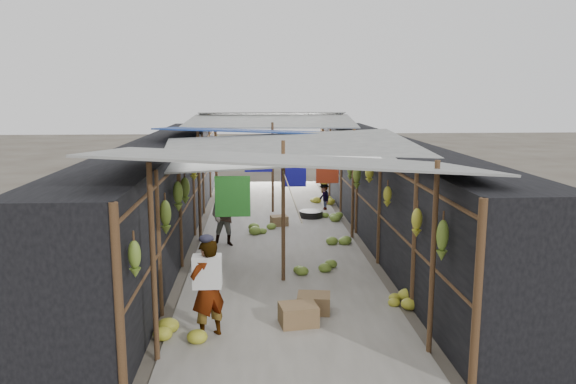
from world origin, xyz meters
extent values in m
plane|color=#6B6356|center=(0.00, 0.00, 0.00)|extent=(80.00, 80.00, 0.00)
cube|color=#9E998E|center=(0.00, 6.50, 0.01)|extent=(3.60, 16.00, 0.02)
cube|color=black|center=(-2.70, 6.50, 1.15)|extent=(1.40, 15.00, 2.30)
cube|color=black|center=(2.70, 6.50, 1.15)|extent=(1.40, 15.00, 2.30)
cube|color=#8D6747|center=(0.12, 0.99, 0.16)|extent=(0.61, 0.52, 0.33)
cube|color=#8D6747|center=(0.40, 1.46, 0.15)|extent=(0.57, 0.48, 0.31)
cube|color=#8D6747|center=(0.11, 7.31, 0.14)|extent=(0.48, 0.42, 0.27)
cylinder|color=black|center=(1.04, 8.23, 0.10)|extent=(0.65, 0.65, 0.20)
imported|color=white|center=(-1.18, 0.66, 0.72)|extent=(0.63, 0.58, 1.44)
imported|color=#1F379F|center=(-1.20, 5.47, 0.69)|extent=(0.76, 0.65, 1.38)
imported|color=#55504A|center=(1.52, 9.22, 0.40)|extent=(0.45, 0.59, 0.81)
cylinder|color=brown|center=(-1.80, 0.00, 1.30)|extent=(0.07, 0.07, 2.60)
cylinder|color=brown|center=(1.80, 0.00, 1.30)|extent=(0.07, 0.07, 2.60)
cylinder|color=brown|center=(0.00, 3.00, 1.30)|extent=(0.07, 0.07, 2.60)
cylinder|color=brown|center=(-1.80, 6.00, 1.30)|extent=(0.07, 0.07, 2.60)
cylinder|color=brown|center=(1.80, 6.00, 1.30)|extent=(0.07, 0.07, 2.60)
cylinder|color=brown|center=(0.00, 9.00, 1.30)|extent=(0.07, 0.07, 2.60)
cylinder|color=brown|center=(-1.80, 12.00, 1.30)|extent=(0.07, 0.07, 2.60)
cylinder|color=brown|center=(1.80, 12.00, 1.30)|extent=(0.07, 0.07, 2.60)
cube|color=gray|center=(0.00, 1.00, 2.50)|extent=(5.21, 3.19, 0.52)
cube|color=gray|center=(0.20, 4.20, 2.35)|extent=(5.23, 3.73, 0.50)
cube|color=navy|center=(-0.10, 7.50, 2.45)|extent=(5.40, 3.60, 0.41)
cube|color=gray|center=(0.00, 10.80, 2.55)|extent=(5.37, 3.66, 0.27)
cube|color=gray|center=(0.10, 13.20, 2.65)|extent=(5.00, 1.99, 0.24)
cylinder|color=brown|center=(-2.00, 6.50, 2.05)|extent=(0.06, 15.00, 0.06)
cylinder|color=brown|center=(2.00, 6.50, 2.05)|extent=(0.06, 15.00, 0.06)
cylinder|color=gray|center=(0.00, 6.50, 2.05)|extent=(0.02, 15.00, 0.02)
cube|color=#A23119|center=(1.10, 5.32, 1.75)|extent=(0.50, 0.03, 0.60)
cube|color=silver|center=(0.41, 9.95, 1.77)|extent=(0.60, 0.03, 0.55)
cube|color=#297727|center=(-0.89, 2.48, 1.70)|extent=(0.60, 0.03, 0.70)
cube|color=navy|center=(-0.78, 9.97, 1.75)|extent=(0.65, 0.03, 0.60)
cube|color=#1B18A1|center=(0.34, 5.19, 1.72)|extent=(0.55, 0.03, 0.65)
cube|color=#181798|center=(-0.42, 7.18, 1.75)|extent=(0.70, 0.03, 0.60)
ellipsoid|color=olive|center=(-1.88, -0.67, 1.57)|extent=(0.15, 0.13, 0.44)
ellipsoid|color=olive|center=(-1.88, 1.59, 1.55)|extent=(0.17, 0.15, 0.54)
ellipsoid|color=olive|center=(-1.88, 3.03, 1.61)|extent=(0.18, 0.15, 0.56)
ellipsoid|color=olive|center=(-1.88, 4.05, 1.53)|extent=(0.19, 0.16, 0.54)
ellipsoid|color=#A7A62B|center=(-1.88, 5.69, 1.72)|extent=(0.20, 0.17, 0.50)
ellipsoid|color=olive|center=(-1.88, 6.96, 1.70)|extent=(0.18, 0.15, 0.59)
ellipsoid|color=olive|center=(-1.88, 8.53, 1.68)|extent=(0.19, 0.16, 0.46)
ellipsoid|color=olive|center=(-1.88, 10.19, 1.67)|extent=(0.17, 0.15, 0.45)
ellipsoid|color=#A7A62B|center=(-1.88, 11.76, 1.63)|extent=(0.18, 0.16, 0.50)
ellipsoid|color=olive|center=(-1.88, 13.45, 1.69)|extent=(0.15, 0.13, 0.45)
ellipsoid|color=olive|center=(1.88, -0.09, 1.58)|extent=(0.16, 0.14, 0.55)
ellipsoid|color=#A7A62B|center=(1.88, 1.05, 1.54)|extent=(0.16, 0.14, 0.44)
ellipsoid|color=#A7A62B|center=(1.88, 2.92, 1.58)|extent=(0.15, 0.13, 0.39)
ellipsoid|color=#A7A62B|center=(1.88, 4.55, 1.75)|extent=(0.19, 0.16, 0.36)
ellipsoid|color=olive|center=(1.88, 5.98, 1.47)|extent=(0.20, 0.17, 0.57)
ellipsoid|color=olive|center=(1.88, 6.92, 1.51)|extent=(0.15, 0.13, 0.52)
ellipsoid|color=#A7A62B|center=(1.88, 8.96, 1.64)|extent=(0.16, 0.13, 0.51)
ellipsoid|color=olive|center=(1.88, 10.49, 1.66)|extent=(0.19, 0.16, 0.45)
ellipsoid|color=#A7A62B|center=(1.88, 11.90, 1.53)|extent=(0.19, 0.16, 0.49)
ellipsoid|color=olive|center=(1.88, 13.25, 1.61)|extent=(0.19, 0.16, 0.40)
ellipsoid|color=olive|center=(-0.41, 6.65, 0.17)|extent=(0.68, 0.58, 0.34)
ellipsoid|color=#A7A62B|center=(1.59, 10.19, 0.14)|extent=(0.56, 0.47, 0.28)
ellipsoid|color=olive|center=(-1.27, 8.64, 0.14)|extent=(0.56, 0.48, 0.28)
ellipsoid|color=olive|center=(-1.30, 11.05, 0.15)|extent=(0.61, 0.52, 0.30)
ellipsoid|color=olive|center=(1.66, 7.92, 0.15)|extent=(0.59, 0.50, 0.29)
ellipsoid|color=olive|center=(1.31, 5.18, 0.17)|extent=(0.66, 0.56, 0.33)
ellipsoid|color=olive|center=(0.64, 3.51, 0.17)|extent=(0.70, 0.59, 0.35)
ellipsoid|color=#A7A62B|center=(-1.64, 0.75, 0.16)|extent=(0.65, 0.56, 0.33)
ellipsoid|color=#A7A62B|center=(1.70, 1.53, 0.17)|extent=(0.70, 0.59, 0.35)
camera|label=1|loc=(-0.50, -6.90, 3.45)|focal=35.00mm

